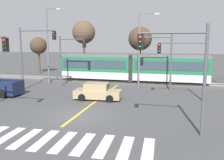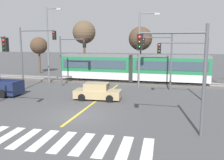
{
  "view_description": "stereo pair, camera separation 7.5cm",
  "coord_description": "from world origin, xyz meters",
  "px_view_note": "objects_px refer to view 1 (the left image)",
  "views": [
    {
      "loc": [
        6.5,
        -14.96,
        5.14
      ],
      "look_at": [
        0.91,
        6.61,
        1.6
      ],
      "focal_mm": 38.0,
      "sensor_mm": 36.0,
      "label": 1
    },
    {
      "loc": [
        6.58,
        -14.94,
        5.14
      ],
      "look_at": [
        0.91,
        6.61,
        1.6
      ],
      "focal_mm": 38.0,
      "sensor_mm": 36.0,
      "label": 2
    }
  ],
  "objects_px": {
    "traffic_light_far_left": "(69,53)",
    "street_lamp_centre": "(141,45)",
    "traffic_light_mid_left": "(32,49)",
    "street_lamp_west": "(49,41)",
    "light_rail_tram": "(132,67)",
    "sedan_crossing": "(98,92)",
    "traffic_light_mid_right": "(188,59)",
    "traffic_light_near_right": "(181,63)",
    "bare_tree_east": "(140,39)",
    "bare_tree_far_west": "(38,46)",
    "traffic_light_far_right": "(161,53)",
    "bare_tree_west": "(84,33)"
  },
  "relations": [
    {
      "from": "light_rail_tram",
      "to": "street_lamp_centre",
      "type": "distance_m",
      "value": 4.25
    },
    {
      "from": "traffic_light_mid_right",
      "to": "street_lamp_west",
      "type": "height_order",
      "value": "street_lamp_west"
    },
    {
      "from": "street_lamp_west",
      "to": "street_lamp_centre",
      "type": "relative_size",
      "value": 1.11
    },
    {
      "from": "traffic_light_near_right",
      "to": "bare_tree_west",
      "type": "xyz_separation_m",
      "value": [
        -13.64,
        20.66,
        2.57
      ]
    },
    {
      "from": "bare_tree_far_west",
      "to": "bare_tree_east",
      "type": "relative_size",
      "value": 0.82
    },
    {
      "from": "traffic_light_mid_left",
      "to": "street_lamp_centre",
      "type": "bearing_deg",
      "value": 21.74
    },
    {
      "from": "light_rail_tram",
      "to": "bare_tree_west",
      "type": "height_order",
      "value": "bare_tree_west"
    },
    {
      "from": "street_lamp_centre",
      "to": "bare_tree_west",
      "type": "distance_m",
      "value": 12.18
    },
    {
      "from": "bare_tree_east",
      "to": "traffic_light_far_right",
      "type": "bearing_deg",
      "value": -66.59
    },
    {
      "from": "traffic_light_mid_right",
      "to": "sedan_crossing",
      "type": "bearing_deg",
      "value": -169.4
    },
    {
      "from": "sedan_crossing",
      "to": "light_rail_tram",
      "type": "bearing_deg",
      "value": 80.94
    },
    {
      "from": "street_lamp_centre",
      "to": "traffic_light_mid_left",
      "type": "bearing_deg",
      "value": -158.26
    },
    {
      "from": "light_rail_tram",
      "to": "traffic_light_mid_right",
      "type": "bearing_deg",
      "value": -52.32
    },
    {
      "from": "street_lamp_centre",
      "to": "bare_tree_far_west",
      "type": "distance_m",
      "value": 20.32
    },
    {
      "from": "traffic_light_far_right",
      "to": "traffic_light_mid_left",
      "type": "bearing_deg",
      "value": -164.84
    },
    {
      "from": "street_lamp_west",
      "to": "bare_tree_east",
      "type": "distance_m",
      "value": 12.5
    },
    {
      "from": "traffic_light_mid_left",
      "to": "traffic_light_far_right",
      "type": "relative_size",
      "value": 1.09
    },
    {
      "from": "traffic_light_mid_right",
      "to": "light_rail_tram",
      "type": "bearing_deg",
      "value": 127.68
    },
    {
      "from": "bare_tree_west",
      "to": "street_lamp_west",
      "type": "bearing_deg",
      "value": -105.54
    },
    {
      "from": "traffic_light_far_left",
      "to": "street_lamp_centre",
      "type": "distance_m",
      "value": 8.34
    },
    {
      "from": "street_lamp_west",
      "to": "light_rail_tram",
      "type": "bearing_deg",
      "value": 14.69
    },
    {
      "from": "traffic_light_far_right",
      "to": "street_lamp_west",
      "type": "relative_size",
      "value": 0.65
    },
    {
      "from": "bare_tree_far_west",
      "to": "traffic_light_far_right",
      "type": "bearing_deg",
      "value": -24.88
    },
    {
      "from": "traffic_light_near_right",
      "to": "street_lamp_west",
      "type": "xyz_separation_m",
      "value": [
        -15.59,
        13.62,
        1.26
      ]
    },
    {
      "from": "traffic_light_mid_right",
      "to": "street_lamp_west",
      "type": "distance_m",
      "value": 17.36
    },
    {
      "from": "traffic_light_mid_right",
      "to": "street_lamp_centre",
      "type": "height_order",
      "value": "street_lamp_centre"
    },
    {
      "from": "bare_tree_far_west",
      "to": "bare_tree_west",
      "type": "height_order",
      "value": "bare_tree_west"
    },
    {
      "from": "street_lamp_centre",
      "to": "bare_tree_east",
      "type": "height_order",
      "value": "street_lamp_centre"
    },
    {
      "from": "traffic_light_far_right",
      "to": "street_lamp_centre",
      "type": "height_order",
      "value": "street_lamp_centre"
    },
    {
      "from": "traffic_light_mid_left",
      "to": "traffic_light_far_left",
      "type": "distance_m",
      "value": 4.17
    },
    {
      "from": "street_lamp_west",
      "to": "bare_tree_east",
      "type": "height_order",
      "value": "street_lamp_west"
    },
    {
      "from": "traffic_light_far_left",
      "to": "bare_tree_far_west",
      "type": "distance_m",
      "value": 14.38
    },
    {
      "from": "traffic_light_mid_left",
      "to": "traffic_light_far_left",
      "type": "relative_size",
      "value": 1.15
    },
    {
      "from": "bare_tree_east",
      "to": "traffic_light_mid_right",
      "type": "bearing_deg",
      "value": -64.25
    },
    {
      "from": "traffic_light_mid_right",
      "to": "bare_tree_far_west",
      "type": "height_order",
      "value": "bare_tree_far_west"
    },
    {
      "from": "traffic_light_far_left",
      "to": "bare_tree_east",
      "type": "height_order",
      "value": "bare_tree_east"
    },
    {
      "from": "traffic_light_far_right",
      "to": "traffic_light_far_left",
      "type": "height_order",
      "value": "traffic_light_far_right"
    },
    {
      "from": "traffic_light_near_right",
      "to": "bare_tree_far_west",
      "type": "height_order",
      "value": "traffic_light_near_right"
    },
    {
      "from": "street_lamp_west",
      "to": "bare_tree_far_west",
      "type": "bearing_deg",
      "value": 128.23
    },
    {
      "from": "traffic_light_near_right",
      "to": "sedan_crossing",
      "type": "bearing_deg",
      "value": 136.16
    },
    {
      "from": "bare_tree_east",
      "to": "bare_tree_west",
      "type": "bearing_deg",
      "value": 178.12
    },
    {
      "from": "traffic_light_mid_left",
      "to": "street_lamp_west",
      "type": "relative_size",
      "value": 0.71
    },
    {
      "from": "traffic_light_far_left",
      "to": "street_lamp_centre",
      "type": "relative_size",
      "value": 0.69
    },
    {
      "from": "sedan_crossing",
      "to": "traffic_light_far_left",
      "type": "xyz_separation_m",
      "value": [
        -5.19,
        5.32,
        3.18
      ]
    },
    {
      "from": "traffic_light_near_right",
      "to": "traffic_light_mid_right",
      "type": "relative_size",
      "value": 1.09
    },
    {
      "from": "street_lamp_centre",
      "to": "light_rail_tram",
      "type": "bearing_deg",
      "value": 116.79
    },
    {
      "from": "traffic_light_mid_left",
      "to": "traffic_light_far_left",
      "type": "bearing_deg",
      "value": 46.74
    },
    {
      "from": "traffic_light_near_right",
      "to": "bare_tree_far_west",
      "type": "distance_m",
      "value": 31.48
    },
    {
      "from": "traffic_light_near_right",
      "to": "traffic_light_mid_right",
      "type": "height_order",
      "value": "traffic_light_near_right"
    },
    {
      "from": "traffic_light_near_right",
      "to": "bare_tree_far_west",
      "type": "bearing_deg",
      "value": 135.2
    }
  ]
}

